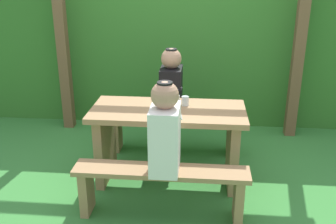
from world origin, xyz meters
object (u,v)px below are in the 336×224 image
object	(u,v)px
picnic_table	(168,132)
cell_phone	(161,112)
drinking_glass	(185,101)
person_white_shirt	(165,130)
person_black_coat	(171,85)
bottle_left	(176,103)
bench_far	(173,125)
bench_near	(161,182)
bottle_right	(166,99)

from	to	relation	value
picnic_table	cell_phone	distance (m)	0.26
drinking_glass	cell_phone	distance (m)	0.30
person_white_shirt	drinking_glass	xyz separation A→B (m)	(0.12, 0.70, -0.00)
person_black_coat	bottle_left	distance (m)	0.68
bench_far	person_black_coat	world-z (taller)	person_black_coat
bench_near	bottle_right	xyz separation A→B (m)	(-0.02, 0.60, 0.51)
bench_near	cell_phone	world-z (taller)	cell_phone
picnic_table	bottle_left	bearing A→B (deg)	-43.44
bench_far	drinking_glass	world-z (taller)	drinking_glass
picnic_table	person_white_shirt	bearing A→B (deg)	-86.88
picnic_table	bench_near	distance (m)	0.62
picnic_table	bench_far	xyz separation A→B (m)	(0.00, 0.59, -0.18)
person_white_shirt	drinking_glass	bearing A→B (deg)	80.59
bench_far	cell_phone	distance (m)	0.81
picnic_table	bottle_left	world-z (taller)	bottle_left
person_black_coat	bench_far	bearing A→B (deg)	8.50
person_black_coat	bottle_right	xyz separation A→B (m)	(0.01, -0.59, 0.05)
bench_near	bench_far	size ratio (longest dim) A/B	1.00
drinking_glass	bench_near	bearing A→B (deg)	-101.89
bench_far	bottle_left	world-z (taller)	bottle_left
bench_near	bottle_right	distance (m)	0.78
bench_near	person_white_shirt	distance (m)	0.45
person_black_coat	bottle_right	size ratio (longest dim) A/B	2.99
picnic_table	person_white_shirt	xyz separation A→B (m)	(0.03, -0.59, 0.27)
bench_near	bottle_left	xyz separation A→B (m)	(0.08, 0.52, 0.50)
person_black_coat	bench_near	bearing A→B (deg)	-88.93
bench_near	bottle_left	size ratio (longest dim) A/B	6.69
bench_near	person_black_coat	world-z (taller)	person_black_coat
person_white_shirt	person_black_coat	distance (m)	1.18
drinking_glass	bottle_right	distance (m)	0.20
bench_near	bottle_right	bearing A→B (deg)	91.51
bench_near	bench_far	world-z (taller)	same
drinking_glass	bottle_right	size ratio (longest dim) A/B	0.36
drinking_glass	bottle_left	world-z (taller)	bottle_left
bench_far	person_white_shirt	distance (m)	1.27
bench_far	bottle_right	world-z (taller)	bottle_right
person_black_coat	cell_phone	world-z (taller)	person_black_coat
bench_near	bottle_left	distance (m)	0.72
person_white_shirt	cell_phone	world-z (taller)	person_white_shirt
person_white_shirt	person_black_coat	size ratio (longest dim) A/B	1.00
picnic_table	bottle_left	distance (m)	0.33
bench_far	bottle_right	distance (m)	0.78
picnic_table	bottle_right	xyz separation A→B (m)	(-0.02, 0.00, 0.32)
picnic_table	bottle_right	distance (m)	0.33
bench_far	person_white_shirt	world-z (taller)	person_white_shirt
bench_far	drinking_glass	size ratio (longest dim) A/B	16.31
bottle_left	person_white_shirt	bearing A→B (deg)	-95.49
picnic_table	person_white_shirt	distance (m)	0.65
bottle_left	cell_phone	xyz separation A→B (m)	(-0.14, -0.02, -0.08)
bench_near	person_black_coat	bearing A→B (deg)	91.07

